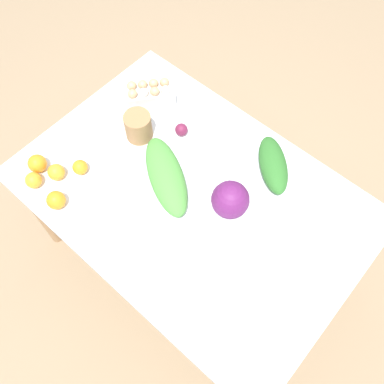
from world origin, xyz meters
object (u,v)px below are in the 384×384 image
at_px(orange_0, 80,167).
at_px(orange_2, 37,164).
at_px(cabbage_purple, 230,200).
at_px(orange_1, 33,180).
at_px(orange_3, 56,172).
at_px(beet_root, 181,130).
at_px(paper_bag, 138,126).
at_px(egg_carton, 149,92).
at_px(orange_4, 56,200).
at_px(greens_bunch_beet_tops, 273,165).
at_px(greens_bunch_scallion, 166,176).

height_order(orange_0, orange_2, orange_2).
distance_m(cabbage_purple, orange_0, 0.65).
height_order(orange_1, orange_3, orange_3).
relative_size(cabbage_purple, beet_root, 2.67).
distance_m(orange_1, orange_3, 0.10).
bearing_deg(orange_2, cabbage_purple, 27.94).
xyz_separation_m(beet_root, orange_2, (-0.33, -0.54, 0.01)).
height_order(paper_bag, orange_0, paper_bag).
bearing_deg(paper_bag, egg_carton, 122.12).
height_order(orange_2, orange_4, orange_2).
xyz_separation_m(greens_bunch_beet_tops, beet_root, (-0.42, -0.11, -0.01)).
xyz_separation_m(paper_bag, greens_bunch_scallion, (0.26, -0.10, -0.02)).
height_order(beet_root, orange_3, orange_3).
height_order(orange_0, orange_4, orange_4).
relative_size(greens_bunch_beet_tops, orange_3, 4.01).
xyz_separation_m(cabbage_purple, orange_2, (-0.73, -0.39, -0.04)).
height_order(beet_root, orange_2, orange_2).
distance_m(greens_bunch_beet_tops, orange_2, 1.00).
height_order(greens_bunch_scallion, orange_4, greens_bunch_scallion).
bearing_deg(paper_bag, greens_bunch_beet_tops, 23.66).
relative_size(greens_bunch_scallion, orange_4, 5.14).
height_order(greens_bunch_beet_tops, orange_2, greens_bunch_beet_tops).
xyz_separation_m(greens_bunch_beet_tops, orange_3, (-0.66, -0.63, -0.01)).
height_order(orange_2, orange_3, orange_2).
distance_m(greens_bunch_scallion, orange_1, 0.55).
distance_m(beet_root, orange_0, 0.47).
relative_size(greens_bunch_beet_tops, orange_0, 4.43).
distance_m(greens_bunch_scallion, greens_bunch_beet_tops, 0.45).
xyz_separation_m(egg_carton, orange_0, (0.06, -0.49, -0.01)).
distance_m(cabbage_purple, egg_carton, 0.68).
bearing_deg(greens_bunch_scallion, orange_0, -146.55).
bearing_deg(greens_bunch_scallion, orange_3, -141.69).
relative_size(orange_3, orange_4, 0.93).
xyz_separation_m(orange_0, orange_4, (0.05, -0.17, 0.01)).
relative_size(orange_2, orange_3, 1.11).
distance_m(cabbage_purple, orange_1, 0.82).
relative_size(cabbage_purple, orange_0, 2.37).
bearing_deg(greens_bunch_beet_tops, paper_bag, -156.34).
xyz_separation_m(egg_carton, orange_3, (0.01, -0.57, -0.01)).
xyz_separation_m(cabbage_purple, orange_3, (-0.64, -0.36, -0.04)).
xyz_separation_m(orange_0, orange_3, (-0.05, -0.08, 0.00)).
xyz_separation_m(paper_bag, orange_4, (-0.00, -0.47, -0.02)).
bearing_deg(greens_bunch_beet_tops, beet_root, -165.04).
relative_size(orange_0, orange_3, 0.90).
xyz_separation_m(egg_carton, orange_1, (-0.03, -0.66, -0.01)).
relative_size(egg_carton, greens_bunch_beet_tops, 0.89).
distance_m(orange_0, orange_4, 0.18).
bearing_deg(orange_4, beet_root, 77.21).
bearing_deg(orange_4, orange_2, 162.61).
distance_m(paper_bag, orange_2, 0.46).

